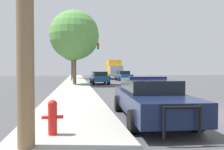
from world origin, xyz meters
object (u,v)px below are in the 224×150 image
Objects in this scene: car_background_midblock at (100,77)px; car_background_distant at (99,74)px; tree_sidewalk_mid at (74,35)px; police_car at (149,98)px; fire_hydrant at (53,116)px; traffic_light at (82,53)px; box_truck at (114,69)px; car_background_oncoming at (124,76)px; tree_sidewalk_far at (73,49)px.

car_background_midblock is 18.44m from car_background_distant.
car_background_distant is at bearing 76.65° from tree_sidewalk_mid.
car_background_distant is (2.09, 36.63, -0.04)m from police_car.
traffic_light is at bearing 86.86° from fire_hydrant.
car_background_distant is at bearing -61.91° from box_truck.
tree_sidewalk_mid reaches higher than car_background_midblock.
traffic_light is at bearing 82.93° from tree_sidewalk_mid.
box_truck is (-0.28, 6.87, 1.01)m from car_background_oncoming.
car_background_distant is 7.80m from tree_sidewalk_far.
tree_sidewalk_mid is at bearing -97.07° from traffic_light.
police_car is 25.47m from traffic_light.
police_car is at bearing 77.00° from car_background_oncoming.
police_car is at bearing -93.10° from car_background_midblock.
police_car is 0.70× the size of tree_sidewalk_far.
police_car is 25.56m from car_background_oncoming.
car_background_oncoming is at bearing -96.68° from police_car.
traffic_light reaches higher than car_background_oncoming.
fire_hydrant is 18.90m from tree_sidewalk_mid.
traffic_light reaches higher than police_car.
box_truck reaches higher than car_background_oncoming.
car_background_distant is at bearing 81.65° from car_background_midblock.
traffic_light is 1.40× the size of car_background_midblock.
police_car is 33.80m from tree_sidewalk_far.
car_background_midblock is (-4.39, -6.85, -0.00)m from car_background_oncoming.
police_car is 6.23× the size of fire_hydrant.
car_background_distant is 0.58× the size of tree_sidewalk_mid.
car_background_midblock is 0.51× the size of tree_sidewalk_mid.
box_truck is (4.11, 13.73, 1.01)m from car_background_midblock.
police_car is 32.33m from box_truck.
tree_sidewalk_far reaches higher than car_background_oncoming.
traffic_light is 8.38m from tree_sidewalk_far.
box_truck is at bearing 65.73° from tree_sidewalk_mid.
tree_sidewalk_mid is (-7.00, -15.52, 3.59)m from box_truck.
police_car reaches higher than fire_hydrant.
tree_sidewalk_far is (-7.70, 8.17, 4.70)m from car_background_oncoming.
car_background_oncoming reaches higher than car_background_distant.
tree_sidewalk_mid is (-2.68, 16.50, 4.64)m from police_car.
traffic_light is 8.84m from tree_sidewalk_mid.
tree_sidewalk_mid is at bearing 88.74° from fire_hydrant.
police_car reaches higher than car_background_distant.
car_background_midblock is 14.36m from box_truck.
fire_hydrant is at bearing -89.97° from tree_sidewalk_far.
car_background_oncoming is 0.56× the size of tree_sidewalk_far.
tree_sidewalk_mid is at bearing -100.44° from car_background_distant.
tree_sidewalk_mid is at bearing 68.13° from box_truck.
box_truck is (7.40, 33.79, 1.20)m from fire_hydrant.
car_background_midblock reaches higher than car_background_distant.
box_truck is at bearing 49.10° from traffic_light.
car_background_midblock is 0.59× the size of box_truck.
fire_hydrant is 35.43m from tree_sidewalk_far.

